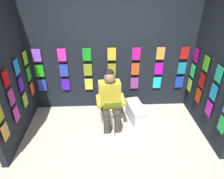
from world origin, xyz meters
The scene contains 7 objects.
ground_plane centered at (0.00, 0.00, 0.00)m, with size 30.00×30.00×0.00m, color #B2A899.
display_wall_back centered at (0.00, -1.70, 1.19)m, with size 3.50×0.14×2.38m.
display_wall_left centered at (-1.75, -0.83, 1.19)m, with size 0.14×1.66×2.38m.
display_wall_right centered at (1.75, -0.83, 1.19)m, with size 0.14×1.66×2.38m.
toilet centered at (0.08, -1.14, 0.33)m, with size 0.43×0.57×0.77m.
person_reading centered at (0.06, -0.91, 0.60)m, with size 0.55×0.71×1.19m.
comic_longbox_near centered at (-0.47, -1.08, 0.19)m, with size 0.38×0.66×0.37m.
Camera 1 is at (0.17, 2.17, 2.61)m, focal length 31.70 mm.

